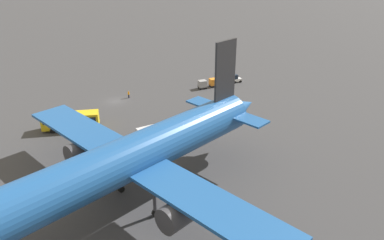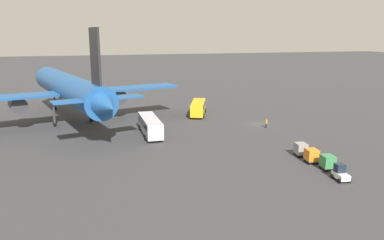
{
  "view_description": "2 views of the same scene",
  "coord_description": "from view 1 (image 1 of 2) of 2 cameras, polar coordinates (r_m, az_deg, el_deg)",
  "views": [
    {
      "loc": [
        27.72,
        75.86,
        31.81
      ],
      "look_at": [
        -4.98,
        24.53,
        3.59
      ],
      "focal_mm": 35.0,
      "sensor_mm": 36.0,
      "label": 1
    },
    {
      "loc": [
        -68.44,
        36.39,
        18.14
      ],
      "look_at": [
        -4.29,
        15.81,
        2.9
      ],
      "focal_mm": 35.0,
      "sensor_mm": 36.0,
      "label": 2
    }
  ],
  "objects": [
    {
      "name": "airplane",
      "position": [
        48.02,
        -10.37,
        -6.25
      ],
      "size": [
        54.53,
        47.0,
        19.43
      ],
      "rotation": [
        0.0,
        0.0,
        0.23
      ],
      "color": "#1E5193",
      "rests_on": "ground"
    },
    {
      "name": "baggage_tug",
      "position": [
        97.6,
        6.73,
        6.27
      ],
      "size": [
        2.55,
        1.91,
        2.1
      ],
      "rotation": [
        0.0,
        0.0,
        -0.13
      ],
      "color": "white",
      "rests_on": "ground"
    },
    {
      "name": "cargo_cart_orange",
      "position": [
        93.9,
        3.29,
        5.81
      ],
      "size": [
        2.25,
        1.99,
        2.06
      ],
      "rotation": [
        0.0,
        0.0,
        -0.17
      ],
      "color": "#38383D",
      "rests_on": "ground"
    },
    {
      "name": "cargo_cart_grey",
      "position": [
        92.42,
        1.58,
        5.52
      ],
      "size": [
        2.25,
        1.99,
        2.06
      ],
      "rotation": [
        0.0,
        0.0,
        -0.17
      ],
      "color": "#38383D",
      "rests_on": "ground"
    },
    {
      "name": "worker_person",
      "position": [
        87.77,
        -9.63,
        3.88
      ],
      "size": [
        0.38,
        0.38,
        1.74
      ],
      "color": "#1E1E2D",
      "rests_on": "ground"
    },
    {
      "name": "shuttle_bus_far",
      "position": [
        67.26,
        -3.18,
        -1.53
      ],
      "size": [
        12.52,
        3.58,
        3.22
      ],
      "rotation": [
        0.0,
        0.0,
        -0.04
      ],
      "color": "silver",
      "rests_on": "ground"
    },
    {
      "name": "ground_plane",
      "position": [
        86.8,
        -11.56,
        2.85
      ],
      "size": [
        600.0,
        600.0,
        0.0
      ],
      "primitive_type": "plane",
      "color": "#38383A"
    },
    {
      "name": "shuttle_bus_near",
      "position": [
        74.9,
        -18.03,
        0.04
      ],
      "size": [
        10.76,
        6.7,
        3.16
      ],
      "rotation": [
        0.0,
        0.0,
        -0.4
      ],
      "color": "gold",
      "rests_on": "ground"
    },
    {
      "name": "cargo_cart_green",
      "position": [
        95.97,
        4.69,
        6.19
      ],
      "size": [
        2.25,
        1.99,
        2.06
      ],
      "rotation": [
        0.0,
        0.0,
        -0.17
      ],
      "color": "#38383D",
      "rests_on": "ground"
    }
  ]
}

